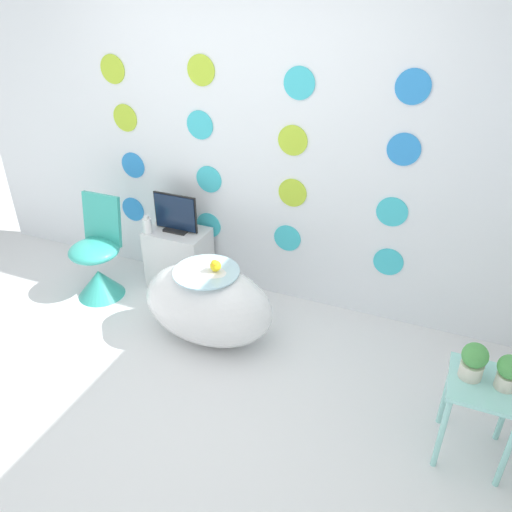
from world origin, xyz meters
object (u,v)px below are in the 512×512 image
tv (175,215)px  vase (147,225)px  bathtub (208,304)px  potted_plant_right (509,371)px  chair (98,266)px  potted_plant_left (474,360)px

tv → vase: 0.24m
bathtub → potted_plant_right: bearing=-10.1°
bathtub → chair: bearing=171.4°
vase → bathtub: bearing=-29.4°
bathtub → potted_plant_right: size_ratio=4.87×
vase → potted_plant_right: 2.74m
chair → bathtub: bearing=-8.6°
bathtub → vase: bearing=150.6°
chair → tv: chair is taller
vase → potted_plant_left: bearing=-16.8°
bathtub → tv: bearing=135.5°
chair → potted_plant_right: (2.98, -0.50, 0.36)m
tv → potted_plant_left: size_ratio=1.80×
chair → potted_plant_left: chair is taller
chair → vase: 0.53m
chair → potted_plant_left: (2.81, -0.49, 0.36)m
bathtub → chair: chair is taller
potted_plant_left → potted_plant_right: size_ratio=1.06×
potted_plant_left → tv: bearing=159.2°
tv → potted_plant_right: 2.59m
bathtub → vase: vase is taller
vase → tv: bearing=31.4°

